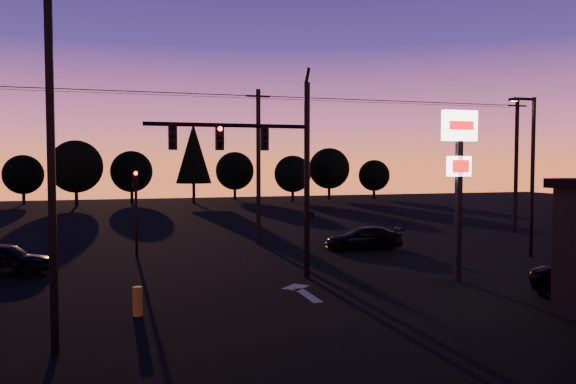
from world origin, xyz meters
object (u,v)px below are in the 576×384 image
at_px(secondary_signal, 136,200).
at_px(bollard, 138,301).
at_px(traffic_signal_mast, 269,158).
at_px(parking_lot_light, 51,140).
at_px(pylon_sign, 459,158).
at_px(streetlight, 531,169).
at_px(car_right, 364,238).
at_px(car_left, 4,259).

xyz_separation_m(secondary_signal, bollard, (-0.41, -11.42, -2.41)).
xyz_separation_m(traffic_signal_mast, secondary_signal, (-4.90, 7.49, -2.07)).
distance_m(traffic_signal_mast, parking_lot_light, 10.19).
bearing_deg(pylon_sign, traffic_signal_mast, 160.64).
relative_size(parking_lot_light, streetlight, 1.14).
relative_size(pylon_sign, car_right, 1.61).
relative_size(traffic_signal_mast, parking_lot_light, 0.94).
relative_size(secondary_signal, bollard, 4.81).
distance_m(secondary_signal, car_right, 12.26).
xyz_separation_m(traffic_signal_mast, parking_lot_light, (-7.40, -6.99, 0.33)).
xyz_separation_m(traffic_signal_mast, bollard, (-5.31, -3.93, -4.48)).
distance_m(parking_lot_light, car_right, 20.21).
bearing_deg(parking_lot_light, bollard, 55.71).
bearing_deg(traffic_signal_mast, bollard, -143.51).
bearing_deg(pylon_sign, car_right, 90.03).
distance_m(streetlight, car_left, 24.91).
height_order(traffic_signal_mast, parking_lot_light, parking_lot_light).
relative_size(streetlight, car_right, 1.89).
xyz_separation_m(secondary_signal, car_right, (12.00, -1.20, -2.25)).
height_order(pylon_sign, bollard, pylon_sign).
distance_m(pylon_sign, bollard, 13.27).
bearing_deg(car_left, car_right, -65.83).
distance_m(parking_lot_light, bollard, 6.08).
xyz_separation_m(streetlight, car_left, (-24.46, 2.83, -3.74)).
xyz_separation_m(bollard, car_left, (-5.14, 8.26, 0.23)).
relative_size(secondary_signal, pylon_sign, 0.64).
distance_m(bollard, car_right, 16.08).
xyz_separation_m(secondary_signal, parking_lot_light, (-2.50, -14.49, 2.41)).
bearing_deg(streetlight, car_right, 145.31).
relative_size(streetlight, bollard, 8.85).
bearing_deg(car_left, parking_lot_light, -147.11).
relative_size(pylon_sign, car_left, 1.71).
xyz_separation_m(pylon_sign, streetlight, (6.91, 4.00, -0.49)).
height_order(secondary_signal, parking_lot_light, parking_lot_light).
xyz_separation_m(pylon_sign, car_left, (-17.55, 6.83, -4.24)).
relative_size(parking_lot_light, bollard, 10.11).
bearing_deg(traffic_signal_mast, car_right, 41.57).
relative_size(bollard, car_right, 0.21).
height_order(pylon_sign, streetlight, streetlight).
relative_size(traffic_signal_mast, streetlight, 1.07).
height_order(traffic_signal_mast, car_right, traffic_signal_mast).
height_order(streetlight, car_right, streetlight).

